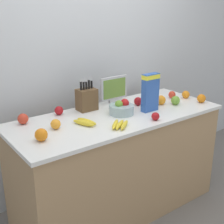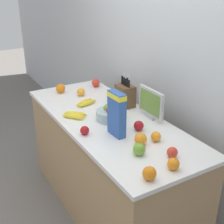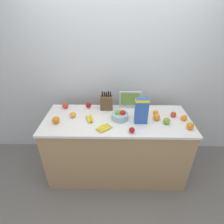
{
  "view_description": "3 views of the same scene",
  "coord_description": "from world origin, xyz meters",
  "px_view_note": "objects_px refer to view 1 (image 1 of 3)",
  "views": [
    {
      "loc": [
        -1.48,
        -1.93,
        1.79
      ],
      "look_at": [
        -0.08,
        -0.03,
        0.96
      ],
      "focal_mm": 50.0,
      "sensor_mm": 36.0,
      "label": 1
    },
    {
      "loc": [
        1.96,
        -1.11,
        1.97
      ],
      "look_at": [
        0.09,
        -0.01,
        1.0
      ],
      "focal_mm": 50.0,
      "sensor_mm": 36.0,
      "label": 2
    },
    {
      "loc": [
        -0.03,
        -1.84,
        2.08
      ],
      "look_at": [
        -0.06,
        0.05,
        0.98
      ],
      "focal_mm": 28.0,
      "sensor_mm": 36.0,
      "label": 3
    }
  ],
  "objects_px": {
    "banana_bunch_right": "(120,125)",
    "apple_rightmost": "(175,100)",
    "orange_mid_left": "(153,98)",
    "orange_back_center": "(186,95)",
    "fruit_bowl": "(122,108)",
    "orange_near_bowl": "(41,135)",
    "apple_front": "(59,111)",
    "apple_middle": "(23,119)",
    "banana_bunch_left": "(85,122)",
    "orange_front_left": "(56,124)",
    "apple_rear": "(172,95)",
    "knife_block": "(87,99)",
    "orange_front_right": "(161,100)",
    "apple_near_bananas": "(155,116)",
    "small_monitor": "(114,89)",
    "orange_front_center": "(201,98)",
    "apple_leftmost": "(138,101)",
    "cereal_box": "(150,91)"
  },
  "relations": [
    {
      "from": "small_monitor",
      "to": "apple_middle",
      "type": "distance_m",
      "value": 0.89
    },
    {
      "from": "cereal_box",
      "to": "orange_near_bowl",
      "type": "distance_m",
      "value": 1.02
    },
    {
      "from": "apple_rightmost",
      "to": "orange_front_right",
      "type": "height_order",
      "value": "orange_front_right"
    },
    {
      "from": "knife_block",
      "to": "apple_near_bananas",
      "type": "height_order",
      "value": "knife_block"
    },
    {
      "from": "apple_middle",
      "to": "apple_leftmost",
      "type": "distance_m",
      "value": 1.02
    },
    {
      "from": "fruit_bowl",
      "to": "orange_front_right",
      "type": "bearing_deg",
      "value": -1.65
    },
    {
      "from": "apple_leftmost",
      "to": "orange_back_center",
      "type": "relative_size",
      "value": 1.0
    },
    {
      "from": "orange_front_left",
      "to": "fruit_bowl",
      "type": "bearing_deg",
      "value": -3.02
    },
    {
      "from": "knife_block",
      "to": "orange_mid_left",
      "type": "distance_m",
      "value": 0.66
    },
    {
      "from": "knife_block",
      "to": "small_monitor",
      "type": "distance_m",
      "value": 0.32
    },
    {
      "from": "apple_middle",
      "to": "orange_front_center",
      "type": "height_order",
      "value": "apple_middle"
    },
    {
      "from": "apple_leftmost",
      "to": "apple_front",
      "type": "bearing_deg",
      "value": 164.3
    },
    {
      "from": "orange_front_right",
      "to": "orange_back_center",
      "type": "xyz_separation_m",
      "value": [
        0.33,
        -0.0,
        -0.01
      ]
    },
    {
      "from": "apple_front",
      "to": "small_monitor",
      "type": "bearing_deg",
      "value": 0.33
    },
    {
      "from": "banana_bunch_left",
      "to": "orange_front_left",
      "type": "xyz_separation_m",
      "value": [
        -0.22,
        0.05,
        0.02
      ]
    },
    {
      "from": "apple_near_bananas",
      "to": "orange_front_left",
      "type": "bearing_deg",
      "value": 156.91
    },
    {
      "from": "apple_rear",
      "to": "orange_near_bowl",
      "type": "bearing_deg",
      "value": -173.25
    },
    {
      "from": "fruit_bowl",
      "to": "orange_front_center",
      "type": "distance_m",
      "value": 0.81
    },
    {
      "from": "apple_middle",
      "to": "orange_mid_left",
      "type": "bearing_deg",
      "value": -7.75
    },
    {
      "from": "orange_front_center",
      "to": "orange_front_left",
      "type": "distance_m",
      "value": 1.39
    },
    {
      "from": "apple_front",
      "to": "orange_front_center",
      "type": "relative_size",
      "value": 0.91
    },
    {
      "from": "small_monitor",
      "to": "orange_back_center",
      "type": "relative_size",
      "value": 3.92
    },
    {
      "from": "apple_leftmost",
      "to": "apple_rear",
      "type": "relative_size",
      "value": 1.06
    },
    {
      "from": "cereal_box",
      "to": "apple_near_bananas",
      "type": "bearing_deg",
      "value": -123.04
    },
    {
      "from": "apple_front",
      "to": "orange_back_center",
      "type": "relative_size",
      "value": 0.98
    },
    {
      "from": "orange_front_center",
      "to": "orange_front_right",
      "type": "distance_m",
      "value": 0.39
    },
    {
      "from": "orange_front_center",
      "to": "orange_front_left",
      "type": "height_order",
      "value": "orange_front_center"
    },
    {
      "from": "small_monitor",
      "to": "banana_bunch_left",
      "type": "bearing_deg",
      "value": -148.06
    },
    {
      "from": "knife_block",
      "to": "orange_near_bowl",
      "type": "height_order",
      "value": "knife_block"
    },
    {
      "from": "orange_mid_left",
      "to": "orange_back_center",
      "type": "xyz_separation_m",
      "value": [
        0.32,
        -0.12,
        0.0
      ]
    },
    {
      "from": "apple_rear",
      "to": "orange_near_bowl",
      "type": "height_order",
      "value": "orange_near_bowl"
    },
    {
      "from": "banana_bunch_right",
      "to": "apple_near_bananas",
      "type": "height_order",
      "value": "apple_near_bananas"
    },
    {
      "from": "knife_block",
      "to": "orange_back_center",
      "type": "height_order",
      "value": "knife_block"
    },
    {
      "from": "apple_rear",
      "to": "orange_front_left",
      "type": "xyz_separation_m",
      "value": [
        -1.26,
        -0.04,
        0.0
      ]
    },
    {
      "from": "banana_bunch_left",
      "to": "apple_near_bananas",
      "type": "relative_size",
      "value": 3.22
    },
    {
      "from": "apple_middle",
      "to": "orange_back_center",
      "type": "xyz_separation_m",
      "value": [
        1.52,
        -0.28,
        -0.0
      ]
    },
    {
      "from": "orange_front_right",
      "to": "orange_front_left",
      "type": "bearing_deg",
      "value": 177.57
    },
    {
      "from": "knife_block",
      "to": "orange_front_right",
      "type": "distance_m",
      "value": 0.68
    },
    {
      "from": "orange_mid_left",
      "to": "orange_front_left",
      "type": "distance_m",
      "value": 1.05
    },
    {
      "from": "apple_leftmost",
      "to": "orange_front_right",
      "type": "height_order",
      "value": "orange_front_right"
    },
    {
      "from": "apple_middle",
      "to": "banana_bunch_right",
      "type": "bearing_deg",
      "value": -40.93
    },
    {
      "from": "apple_middle",
      "to": "orange_front_left",
      "type": "distance_m",
      "value": 0.28
    },
    {
      "from": "banana_bunch_right",
      "to": "orange_front_right",
      "type": "xyz_separation_m",
      "value": [
        0.63,
        0.2,
        0.03
      ]
    },
    {
      "from": "fruit_bowl",
      "to": "orange_near_bowl",
      "type": "xyz_separation_m",
      "value": [
        -0.76,
        -0.1,
        -0.0
      ]
    },
    {
      "from": "banana_bunch_right",
      "to": "apple_front",
      "type": "bearing_deg",
      "value": 115.59
    },
    {
      "from": "orange_front_left",
      "to": "apple_rightmost",
      "type": "bearing_deg",
      "value": -6.33
    },
    {
      "from": "apple_rear",
      "to": "orange_front_left",
      "type": "height_order",
      "value": "orange_front_left"
    },
    {
      "from": "banana_bunch_right",
      "to": "apple_rightmost",
      "type": "height_order",
      "value": "apple_rightmost"
    },
    {
      "from": "fruit_bowl",
      "to": "apple_rightmost",
      "type": "distance_m",
      "value": 0.55
    },
    {
      "from": "apple_rear",
      "to": "orange_near_bowl",
      "type": "distance_m",
      "value": 1.45
    }
  ]
}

